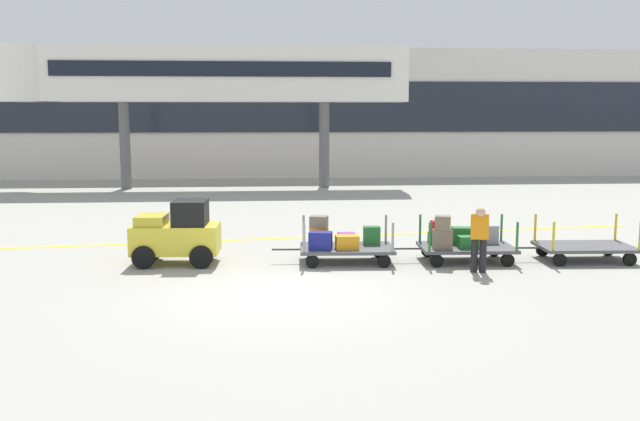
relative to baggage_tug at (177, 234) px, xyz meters
The scene contains 9 objects.
ground_plane 3.88m from the baggage_tug, 50.80° to the right, with size 120.00×120.00×0.00m, color #9E9B91.
apron_lead_line 5.55m from the baggage_tug, 39.10° to the left, with size 19.57×0.20×0.01m, color yellow.
terminal_building 23.33m from the baggage_tug, 84.03° to the left, with size 54.13×2.51×7.24m.
jet_bridge 17.74m from the baggage_tug, 95.16° to the left, with size 19.62×3.00×6.78m.
baggage_tug is the anchor object (origin of this frame).
baggage_cart_lead 4.03m from the baggage_tug, ahead, with size 3.03×1.50×1.14m.
baggage_cart_middle 7.04m from the baggage_tug, ahead, with size 3.03×1.50×1.22m.
baggage_cart_tail 10.17m from the baggage_tug, ahead, with size 3.03×1.50×1.10m.
baggage_handler 7.26m from the baggage_tug, 12.10° to the right, with size 0.49×0.50×1.56m.
Camera 1 is at (-0.16, -13.92, 3.72)m, focal length 38.75 mm.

